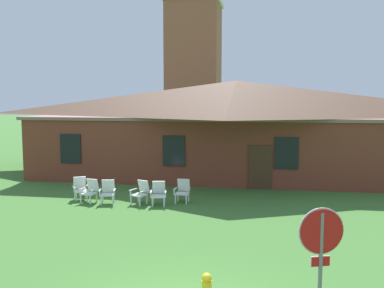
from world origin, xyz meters
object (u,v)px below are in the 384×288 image
lawn_chair_by_porch (80,188)px  lawn_chair_right_end (159,193)px  lawn_chair_left_end (108,191)px  lawn_chair_near_door (90,190)px  lawn_chair_middle (141,192)px  stop_sign (321,250)px  lawn_chair_far_side (183,190)px

lawn_chair_by_porch → lawn_chair_right_end: 3.57m
lawn_chair_left_end → lawn_chair_by_porch: bearing=162.0°
lawn_chair_near_door → lawn_chair_middle: (2.15, 0.08, 0.00)m
stop_sign → lawn_chair_middle: (-5.88, 9.31, -1.25)m
lawn_chair_by_porch → lawn_chair_right_end: (3.54, -0.40, 0.00)m
lawn_chair_left_end → lawn_chair_right_end: 2.14m
stop_sign → lawn_chair_middle: 11.09m
lawn_chair_near_door → lawn_chair_left_end: size_ratio=1.00×
lawn_chair_by_porch → lawn_chair_near_door: same height
lawn_chair_near_door → lawn_chair_right_end: bearing=0.2°
stop_sign → lawn_chair_near_door: stop_sign is taller
stop_sign → lawn_chair_by_porch: (-8.66, 9.64, -1.25)m
lawn_chair_by_porch → lawn_chair_right_end: same height
lawn_chair_right_end → lawn_chair_far_side: bearing=35.4°
lawn_chair_left_end → lawn_chair_middle: same height
lawn_chair_by_porch → lawn_chair_near_door: bearing=-33.4°
lawn_chair_near_door → lawn_chair_left_end: same height
lawn_chair_left_end → lawn_chair_middle: (1.37, 0.13, 0.00)m
stop_sign → lawn_chair_far_side: stop_sign is taller
lawn_chair_far_side → lawn_chair_right_end: bearing=-144.6°
stop_sign → lawn_chair_by_porch: bearing=131.9°
stop_sign → lawn_chair_right_end: stop_sign is taller
stop_sign → lawn_chair_left_end: stop_sign is taller
lawn_chair_middle → lawn_chair_right_end: 0.77m
lawn_chair_left_end → lawn_chair_right_end: bearing=1.5°
lawn_chair_by_porch → lawn_chair_near_door: 0.75m
stop_sign → lawn_chair_far_side: 10.81m
lawn_chair_middle → lawn_chair_far_side: same height
stop_sign → lawn_chair_middle: stop_sign is taller
lawn_chair_near_door → lawn_chair_far_side: same height
lawn_chair_middle → lawn_chair_far_side: (1.64, 0.55, 0.00)m
lawn_chair_left_end → lawn_chair_far_side: same height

